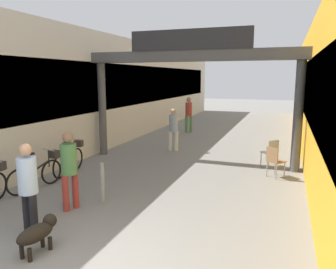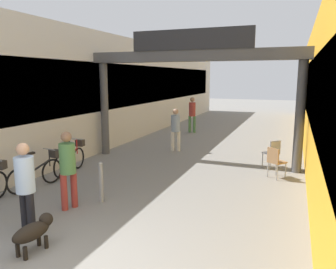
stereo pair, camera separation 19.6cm
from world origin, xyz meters
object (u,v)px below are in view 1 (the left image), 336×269
pedestrian_with_dog (28,183)px  pedestrian_companion (69,166)px  bollard_post_metal (102,182)px  cafe_chair_aluminium_farther (271,151)px  pedestrian_elderly_walking (189,112)px  bicycle_black_second (39,172)px  bicycle_red_third (70,158)px  cafe_chair_wood_nearer (274,159)px  dog_on_leash (38,232)px  pedestrian_carrying_crate (173,127)px

pedestrian_with_dog → pedestrian_companion: size_ratio=1.00×
bollard_post_metal → cafe_chair_aluminium_farther: (3.47, 4.43, 0.05)m
pedestrian_elderly_walking → bicycle_black_second: bearing=-96.9°
bicycle_black_second → bicycle_red_third: (-0.10, 1.46, 0.00)m
cafe_chair_aluminium_farther → bollard_post_metal: bearing=-128.1°
bicycle_black_second → cafe_chair_wood_nearer: (5.68, 3.02, 0.10)m
pedestrian_elderly_walking → dog_on_leash: pedestrian_elderly_walking is taller
bollard_post_metal → pedestrian_with_dog: bearing=-103.0°
bollard_post_metal → cafe_chair_wood_nearer: (3.61, 3.33, 0.05)m
bicycle_black_second → cafe_chair_aluminium_farther: bicycle_black_second is taller
pedestrian_with_dog → bollard_post_metal: pedestrian_with_dog is taller
pedestrian_with_dog → cafe_chair_wood_nearer: pedestrian_with_dog is taller
pedestrian_companion → cafe_chair_aluminium_farther: 6.37m
pedestrian_with_dog → cafe_chair_wood_nearer: 6.54m
bicycle_red_third → bollard_post_metal: (2.17, -1.77, 0.05)m
pedestrian_carrying_crate → bicycle_red_third: (-1.96, -3.84, -0.51)m
pedestrian_with_dog → dog_on_leash: size_ratio=2.14×
bicycle_red_third → bollard_post_metal: 2.80m
cafe_chair_wood_nearer → pedestrian_companion: bearing=-136.2°
dog_on_leash → bollard_post_metal: 2.26m
pedestrian_with_dog → bollard_post_metal: bearing=77.0°
pedestrian_carrying_crate → bollard_post_metal: size_ratio=1.73×
dog_on_leash → bicycle_red_third: bicycle_red_third is taller
dog_on_leash → bicycle_black_second: bicycle_black_second is taller
pedestrian_companion → bicycle_red_third: bearing=126.4°
bicycle_black_second → cafe_chair_wood_nearer: bicycle_black_second is taller
cafe_chair_wood_nearer → cafe_chair_aluminium_farther: size_ratio=1.00×
pedestrian_elderly_walking → cafe_chair_wood_nearer: pedestrian_elderly_walking is taller
pedestrian_with_dog → bicycle_black_second: pedestrian_with_dog is taller
pedestrian_with_dog → dog_on_leash: pedestrian_with_dog is taller
cafe_chair_wood_nearer → pedestrian_with_dog: bearing=-128.1°
pedestrian_with_dog → bicycle_black_second: size_ratio=1.02×
pedestrian_carrying_crate → cafe_chair_aluminium_farther: size_ratio=1.86×
pedestrian_carrying_crate → bicycle_black_second: (-1.85, -5.30, -0.51)m
cafe_chair_wood_nearer → cafe_chair_aluminium_farther: 1.11m
pedestrian_with_dog → pedestrian_elderly_walking: pedestrian_elderly_walking is taller
pedestrian_companion → cafe_chair_aluminium_farther: (3.92, 5.00, -0.44)m
pedestrian_carrying_crate → cafe_chair_aluminium_farther: pedestrian_carrying_crate is taller
pedestrian_companion → pedestrian_with_dog: bearing=-88.5°
pedestrian_companion → cafe_chair_wood_nearer: bearing=43.8°
pedestrian_elderly_walking → dog_on_leash: bearing=-85.1°
pedestrian_elderly_walking → cafe_chair_wood_nearer: 8.06m
bicycle_red_third → pedestrian_elderly_walking: bearing=81.2°
pedestrian_carrying_crate → pedestrian_elderly_walking: pedestrian_elderly_walking is taller
bicycle_red_third → cafe_chair_aluminium_farther: 6.24m
pedestrian_companion → dog_on_leash: 1.89m
pedestrian_with_dog → pedestrian_companion: 1.23m
pedestrian_elderly_walking → bicycle_black_second: (-1.17, -9.69, -0.62)m
pedestrian_companion → bicycle_red_third: size_ratio=1.02×
pedestrian_with_dog → bicycle_red_third: 4.02m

